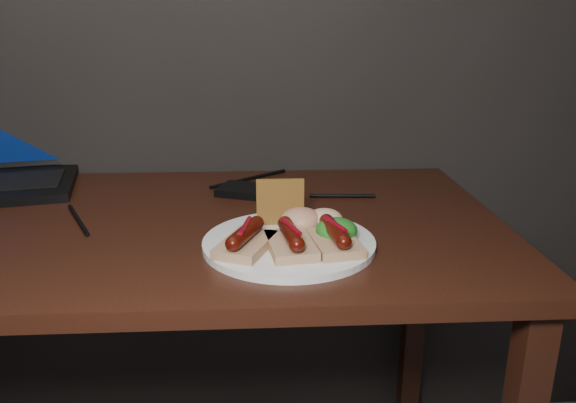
# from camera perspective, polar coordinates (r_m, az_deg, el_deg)

# --- Properties ---
(desk) EXTENTS (1.40, 0.70, 0.75)m
(desk) POSITION_cam_1_polar(r_m,az_deg,el_deg) (1.14, -15.01, -6.11)
(desk) COLOR #38170E
(desk) RESTS_ON ground
(hard_drive) EXTENTS (0.15, 0.13, 0.02)m
(hard_drive) POSITION_cam_1_polar(r_m,az_deg,el_deg) (1.23, -3.98, 1.11)
(hard_drive) COLOR black
(hard_drive) RESTS_ON desk
(desk_cables) EXTENTS (0.95, 0.42, 0.01)m
(desk_cables) POSITION_cam_1_polar(r_m,az_deg,el_deg) (1.22, -13.94, 0.36)
(desk_cables) COLOR black
(desk_cables) RESTS_ON desk
(plate) EXTENTS (0.32, 0.32, 0.01)m
(plate) POSITION_cam_1_polar(r_m,az_deg,el_deg) (0.95, 0.10, -4.24)
(plate) COLOR white
(plate) RESTS_ON desk
(bread_sausage_left) EXTENTS (0.11, 0.13, 0.04)m
(bread_sausage_left) POSITION_cam_1_polar(r_m,az_deg,el_deg) (0.90, -4.34, -3.88)
(bread_sausage_left) COLOR tan
(bread_sausage_left) RESTS_ON plate
(bread_sausage_center) EXTENTS (0.09, 0.12, 0.04)m
(bread_sausage_center) POSITION_cam_1_polar(r_m,az_deg,el_deg) (0.90, 0.28, -3.97)
(bread_sausage_center) COLOR tan
(bread_sausage_center) RESTS_ON plate
(bread_sausage_right) EXTENTS (0.09, 0.12, 0.04)m
(bread_sausage_right) POSITION_cam_1_polar(r_m,az_deg,el_deg) (0.91, 4.75, -3.68)
(bread_sausage_right) COLOR tan
(bread_sausage_right) RESTS_ON plate
(crispbread) EXTENTS (0.08, 0.01, 0.08)m
(crispbread) POSITION_cam_1_polar(r_m,az_deg,el_deg) (1.00, -0.79, -0.05)
(crispbread) COLOR #A4732D
(crispbread) RESTS_ON plate
(salad_greens) EXTENTS (0.07, 0.07, 0.04)m
(salad_greens) POSITION_cam_1_polar(r_m,az_deg,el_deg) (0.94, 4.95, -2.89)
(salad_greens) COLOR #136119
(salad_greens) RESTS_ON plate
(salsa_mound) EXTENTS (0.07, 0.07, 0.04)m
(salsa_mound) POSITION_cam_1_polar(r_m,az_deg,el_deg) (0.98, 1.33, -1.82)
(salsa_mound) COLOR #9E0F11
(salsa_mound) RESTS_ON plate
(coleslaw_mound) EXTENTS (0.06, 0.06, 0.04)m
(coleslaw_mound) POSITION_cam_1_polar(r_m,az_deg,el_deg) (0.99, 3.74, -1.78)
(coleslaw_mound) COLOR #EFE4CE
(coleslaw_mound) RESTS_ON plate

